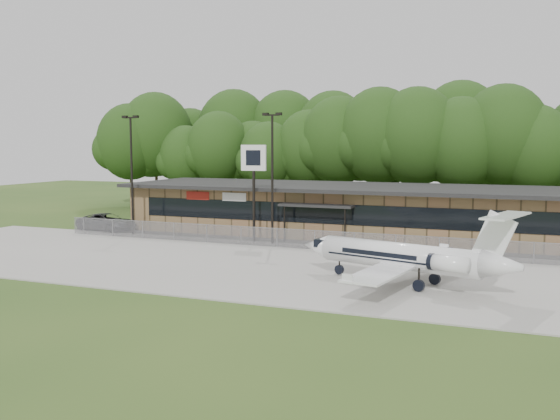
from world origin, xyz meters
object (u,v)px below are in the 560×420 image
at_px(suv, 107,222).
at_px(business_jet, 407,258).
at_px(pole_sign, 254,168).
at_px(terminal, 359,210).

bearing_deg(suv, business_jet, -106.15).
bearing_deg(suv, pole_sign, -87.99).
distance_m(business_jet, suv, 31.72).
height_order(terminal, pole_sign, pole_sign).
distance_m(terminal, business_jet, 19.62).
bearing_deg(pole_sign, terminal, 40.29).
bearing_deg(business_jet, pole_sign, 158.02).
bearing_deg(suv, terminal, -68.29).
distance_m(terminal, suv, 22.68).
xyz_separation_m(suv, pole_sign, (15.11, -1.14, 5.16)).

